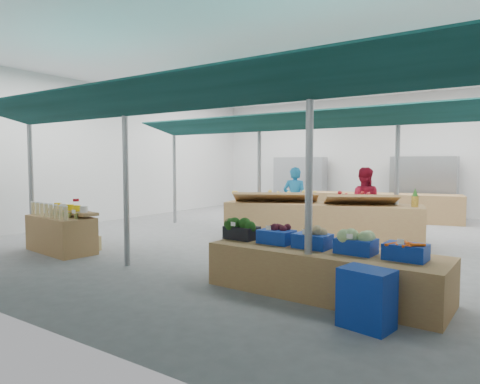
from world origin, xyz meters
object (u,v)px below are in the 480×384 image
Objects in this scene: bottle_shelf at (63,232)px; veg_counter at (324,272)px; vendor_left at (295,200)px; vendor_right at (363,204)px; crate_stack at (367,298)px; fruit_counter at (321,224)px.

bottle_shelf reaches higher than veg_counter.
bottle_shelf is 1.01× the size of vendor_left.
vendor_right reaches higher than veg_counter.
vendor_right is (-0.91, 4.49, 0.54)m from veg_counter.
crate_stack is 0.39× the size of vendor_right.
fruit_counter is 1.31m from vendor_right.
crate_stack is at bearing 2.22° from bottle_shelf.
vendor_right is (0.60, 1.10, 0.40)m from fruit_counter.
bottle_shelf is at bearing 175.13° from crate_stack.
fruit_counter is 1.68m from vendor_left.
vendor_left is (-3.58, 5.37, 0.52)m from crate_stack.
veg_counter is 1.90× the size of vendor_right.
bottle_shelf reaches higher than fruit_counter.
veg_counter is at bearing 134.95° from crate_stack.
vendor_left is 1.80m from vendor_right.
vendor_left is (-2.71, 4.49, 0.54)m from veg_counter.
fruit_counter is at bearing 47.35° from vendor_right.
bottle_shelf reaches higher than crate_stack.
vendor_right reaches higher than bottle_shelf.
vendor_left is at bearing -14.04° from vendor_right.
crate_stack is at bearing -74.91° from fruit_counter.
veg_counter is 0.76× the size of fruit_counter.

